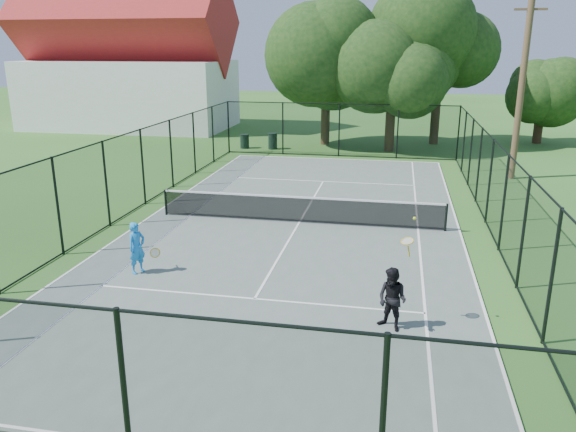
% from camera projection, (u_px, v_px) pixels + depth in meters
% --- Properties ---
extents(ground, '(120.00, 120.00, 0.00)m').
position_uv_depth(ground, '(299.00, 224.00, 19.87)').
color(ground, '#2D5A1F').
extents(tennis_court, '(11.00, 24.00, 0.06)m').
position_uv_depth(tennis_court, '(299.00, 223.00, 19.86)').
color(tennis_court, '#536258').
rests_on(tennis_court, ground).
extents(tennis_net, '(10.08, 0.08, 0.95)m').
position_uv_depth(tennis_net, '(299.00, 208.00, 19.70)').
color(tennis_net, black).
rests_on(tennis_net, tennis_court).
extents(fence, '(13.10, 26.10, 3.00)m').
position_uv_depth(fence, '(300.00, 183.00, 19.44)').
color(fence, black).
rests_on(fence, ground).
extents(tree_near_left, '(6.79, 6.79, 8.85)m').
position_uv_depth(tree_near_left, '(327.00, 56.00, 34.49)').
color(tree_near_left, '#332114').
rests_on(tree_near_left, ground).
extents(tree_near_mid, '(5.48, 5.48, 7.16)m').
position_uv_depth(tree_near_mid, '(393.00, 76.00, 32.41)').
color(tree_near_mid, '#332114').
rests_on(tree_near_mid, ground).
extents(tree_near_right, '(6.52, 6.52, 9.00)m').
position_uv_depth(tree_near_right, '(440.00, 52.00, 34.56)').
color(tree_near_right, '#332114').
rests_on(tree_near_right, ground).
extents(tree_far_right, '(4.31, 4.31, 5.70)m').
position_uv_depth(tree_far_right, '(543.00, 88.00, 35.51)').
color(tree_far_right, '#332114').
rests_on(tree_far_right, ground).
extents(building, '(15.30, 8.15, 11.87)m').
position_uv_depth(building, '(128.00, 62.00, 42.22)').
color(building, silver).
rests_on(building, ground).
extents(trash_bin_left, '(0.58, 0.58, 0.86)m').
position_uv_depth(trash_bin_left, '(245.00, 141.00, 34.54)').
color(trash_bin_left, black).
rests_on(trash_bin_left, ground).
extents(trash_bin_right, '(0.58, 0.58, 0.98)m').
position_uv_depth(trash_bin_right, '(273.00, 141.00, 34.23)').
color(trash_bin_right, black).
rests_on(trash_bin_right, ground).
extents(utility_pole, '(1.40, 0.30, 8.34)m').
position_uv_depth(utility_pole, '(522.00, 88.00, 25.51)').
color(utility_pole, '#4C3823').
rests_on(utility_pole, ground).
extents(player_blue, '(0.85, 0.62, 1.44)m').
position_uv_depth(player_blue, '(137.00, 248.00, 15.26)').
color(player_blue, '#1881D4').
rests_on(player_blue, tennis_court).
extents(player_black, '(0.87, 0.90, 2.50)m').
position_uv_depth(player_black, '(392.00, 299.00, 12.17)').
color(player_black, black).
rests_on(player_black, tennis_court).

